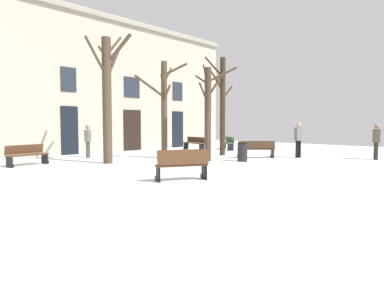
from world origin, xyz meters
The scene contains 16 objects.
ground_plane centered at (0.00, 0.00, 0.00)m, with size 33.64×33.64×0.00m, color white.
building_facade centered at (0.01, 9.61, 4.23)m, with size 21.03×0.60×8.37m.
tree_right_of_center centered at (-2.73, 4.33, 3.02)m, with size 2.17×2.55×5.76m.
tree_foreground centered at (3.64, 3.13, 2.81)m, with size 2.33×1.49×5.54m.
tree_center centered at (1.01, 1.82, 2.35)m, with size 1.39×1.90×4.64m.
tree_left_of_center centered at (0.31, 4.13, 2.67)m, with size 2.35×1.71×4.80m.
streetlamp centered at (8.03, 6.74, 2.13)m, with size 0.30×0.30×3.46m.
litter_bin centered at (1.93, 0.54, 0.43)m, with size 0.47×0.47×0.86m.
bench_near_center_tree centered at (3.69, 0.96, 0.46)m, with size 1.65×1.64×0.87m.
bench_facing_shops centered at (-5.51, 6.04, 0.45)m, with size 1.74×0.85×0.86m.
bench_back_to_back_right centered at (6.88, 5.29, 0.46)m, with size 1.47×1.79×0.87m.
bench_by_litter_bin centered at (5.22, 6.79, 0.47)m, with size 0.75×1.96×0.86m.
bench_far_corner centered at (-3.52, -1.15, 0.49)m, with size 1.61×1.15×0.96m.
person_strolling centered at (-2.23, 7.11, 0.93)m, with size 0.43×0.41×1.68m.
person_crossing_plaza centered at (5.29, -0.52, 1.02)m, with size 0.43×0.33×1.82m.
person_by_shop_door centered at (7.04, -3.62, 0.97)m, with size 0.44×0.39×1.73m.
Camera 1 is at (-10.30, -8.21, 1.72)m, focal length 30.47 mm.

